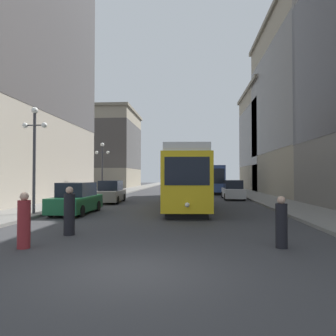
{
  "coord_description": "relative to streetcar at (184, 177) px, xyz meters",
  "views": [
    {
      "loc": [
        1.48,
        -7.22,
        2.19
      ],
      "look_at": [
        0.27,
        8.33,
        2.6
      ],
      "focal_mm": 33.76,
      "sensor_mm": 36.0,
      "label": 1
    }
  ],
  "objects": [
    {
      "name": "parked_car_left_near",
      "position": [
        -6.19,
        3.81,
        -1.26
      ],
      "size": [
        2.04,
        4.7,
        1.82
      ],
      "rotation": [
        0.0,
        0.0,
        0.04
      ],
      "color": "black",
      "rests_on": "ground"
    },
    {
      "name": "sidewalk_right",
      "position": [
        7.4,
        25.28,
        -2.03
      ],
      "size": [
        3.36,
        120.0,
        0.15
      ],
      "primitive_type": "cube",
      "color": "gray",
      "rests_on": "ground"
    },
    {
      "name": "pedestrian_crossing_near",
      "position": [
        3.3,
        -12.03,
        -1.36
      ],
      "size": [
        0.35,
        0.35,
        1.58
      ],
      "rotation": [
        0.0,
        0.0,
        5.51
      ],
      "color": "black",
      "rests_on": "ground"
    },
    {
      "name": "streetcar",
      "position": [
        0.0,
        0.0,
        0.0
      ],
      "size": [
        3.25,
        13.28,
        3.89
      ],
      "rotation": [
        0.0,
        0.0,
        0.05
      ],
      "color": "black",
      "rests_on": "ground"
    },
    {
      "name": "ground_plane",
      "position": [
        -0.88,
        -14.72,
        -2.1
      ],
      "size": [
        200.0,
        200.0,
        0.0
      ],
      "primitive_type": "plane",
      "color": "#38383A"
    },
    {
      "name": "building_right_corner",
      "position": [
        16.36,
        28.16,
        5.93
      ],
      "size": [
        15.16,
        16.29,
        15.66
      ],
      "color": "gray",
      "rests_on": "ground"
    },
    {
      "name": "lamp_post_left_near",
      "position": [
        -8.09,
        -5.25,
        1.87
      ],
      "size": [
        1.41,
        0.36,
        5.85
      ],
      "color": "#333338",
      "rests_on": "sidewalk_left"
    },
    {
      "name": "lamp_post_left_far",
      "position": [
        -8.09,
        7.83,
        1.53
      ],
      "size": [
        1.41,
        0.36,
        5.27
      ],
      "color": "#333338",
      "rests_on": "sidewalk_left"
    },
    {
      "name": "pedestrian_crossing_far",
      "position": [
        -3.99,
        -10.47,
        -1.26
      ],
      "size": [
        0.4,
        0.4,
        1.8
      ],
      "rotation": [
        0.0,
        0.0,
        1.76
      ],
      "color": "black",
      "rests_on": "ground"
    },
    {
      "name": "parked_car_right_far",
      "position": [
        4.42,
        8.53,
        -1.26
      ],
      "size": [
        1.95,
        4.98,
        1.82
      ],
      "rotation": [
        0.0,
        0.0,
        3.13
      ],
      "color": "black",
      "rests_on": "ground"
    },
    {
      "name": "parked_car_left_mid",
      "position": [
        -6.19,
        -3.95,
        -1.26
      ],
      "size": [
        1.91,
        4.64,
        1.82
      ],
      "rotation": [
        0.0,
        0.0,
        -0.01
      ],
      "color": "black",
      "rests_on": "ground"
    },
    {
      "name": "transit_bus",
      "position": [
        3.17,
        19.87,
        -0.15
      ],
      "size": [
        2.85,
        11.84,
        3.45
      ],
      "rotation": [
        0.0,
        0.0,
        -0.02
      ],
      "color": "black",
      "rests_on": "ground"
    },
    {
      "name": "building_left_midblock",
      "position": [
        -16.51,
        39.58,
        5.63
      ],
      "size": [
        11.93,
        15.85,
        15.08
      ],
      "color": "gray",
      "rests_on": "ground"
    },
    {
      "name": "pedestrian_on_sidewalk",
      "position": [
        -4.53,
        -12.67,
        -1.31
      ],
      "size": [
        0.38,
        0.38,
        1.7
      ],
      "rotation": [
        0.0,
        0.0,
        3.36
      ],
      "color": "maroon",
      "rests_on": "ground"
    },
    {
      "name": "sidewalk_left",
      "position": [
        -9.17,
        25.28,
        -2.03
      ],
      "size": [
        3.36,
        120.0,
        0.15
      ],
      "primitive_type": "cube",
      "color": "gray",
      "rests_on": "ground"
    }
  ]
}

